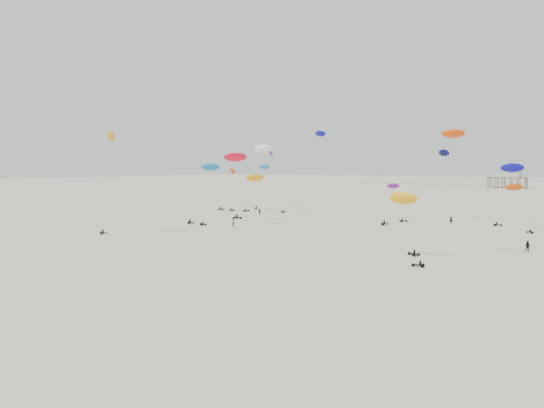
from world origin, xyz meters
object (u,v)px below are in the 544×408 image
Objects in this scene: rig_9 at (315,144)px; spectator_0 at (233,227)px; rig_0 at (261,181)px; pavilion_main at (507,181)px; rig_4 at (514,175)px.

spectator_0 is (6.01, -47.05, -19.97)m from rig_9.
rig_0 is at bearing -24.25° from spectator_0.
rig_4 is at bearing -79.32° from pavilion_main.
pavilion_main reaches higher than spectator_0.
rig_0 is (-34.26, -203.00, 4.38)m from pavilion_main.
rig_4 is at bearing -77.87° from rig_9.
rig_0 is 6.58× the size of spectator_0.
rig_9 is at bearing -45.01° from spectator_0.
pavilion_main is 9.80× the size of spectator_0.
rig_9 is at bearing 161.45° from rig_0.
rig_0 is at bearing 131.02° from rig_9.
pavilion_main is at bearing -132.07° from rig_0.
pavilion_main is 0.81× the size of rig_9.
rig_0 is 20.73m from rig_9.
rig_4 reaches higher than spectator_0.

